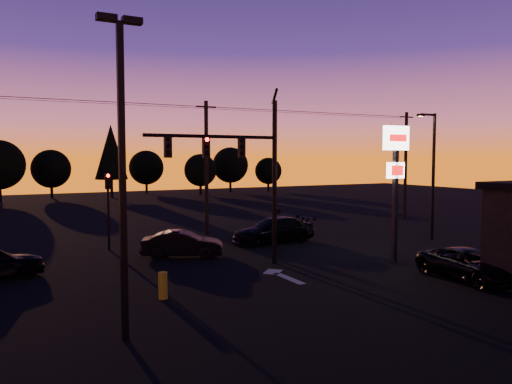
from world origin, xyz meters
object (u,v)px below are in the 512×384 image
traffic_signal_mast (245,164)px  bollard (163,285)px  streetlight (432,170)px  car_right (274,230)px  parking_lot_light (122,157)px  car_mid (182,244)px  pylon_sign (396,164)px  secondary_signal (108,200)px  suv_parked (470,265)px

traffic_signal_mast → bollard: bearing=-146.3°
streetlight → car_right: streetlight is taller
parking_lot_light → streetlight: 23.05m
traffic_signal_mast → car_mid: bearing=118.2°
pylon_sign → secondary_signal: bearing=140.2°
streetlight → suv_parked: size_ratio=1.68×
traffic_signal_mast → car_right: bearing=48.9°
bollard → suv_parked: suv_parked is taller
car_mid → car_right: 6.69m
traffic_signal_mast → streetlight: traffic_signal_mast is taller
bollard → car_right: size_ratio=0.19×
secondary_signal → bollard: size_ratio=4.33×
streetlight → pylon_sign: bearing=-149.9°
car_mid → parking_lot_light: bearing=177.0°
traffic_signal_mast → car_mid: (-1.92, 3.58, -4.24)m
parking_lot_light → streetlight: parking_lot_light is taller
streetlight → suv_parked: streetlight is taller
streetlight → parking_lot_light: bearing=-158.3°
pylon_sign → car_right: pylon_sign is taller
parking_lot_light → pylon_sign: parking_lot_light is taller
streetlight → car_right: (-9.44, 3.72, -3.65)m
car_right → suv_parked: 12.39m
streetlight → suv_parked: bearing=-128.7°
streetlight → bollard: 20.19m
pylon_sign → car_right: bearing=108.2°
suv_parked → car_right: bearing=106.5°
bollard → car_mid: size_ratio=0.24×
bollard → suv_parked: (12.50, -3.40, 0.16)m
pylon_sign → car_mid: bearing=146.0°
pylon_sign → traffic_signal_mast: bearing=160.6°
pylon_sign → car_mid: size_ratio=1.61×
car_mid → suv_parked: (9.24, -10.43, -0.03)m
secondary_signal → pylon_sign: size_ratio=0.64×
car_mid → car_right: bearing=-51.4°
streetlight → car_mid: (-15.93, 2.08, -3.73)m
pylon_sign → bollard: bearing=-175.6°
car_mid → suv_parked: car_mid is taller
parking_lot_light → suv_parked: (14.73, 0.14, -4.61)m
suv_parked → pylon_sign: bearing=96.6°
traffic_signal_mast → parking_lot_light: bearing=-136.6°
car_right → streetlight: bearing=66.4°
traffic_signal_mast → pylon_sign: bearing=-19.4°
parking_lot_light → car_right: size_ratio=1.73×
car_mid → pylon_sign: bearing=-99.6°
streetlight → car_right: bearing=158.5°
traffic_signal_mast → secondary_signal: bearing=123.2°
secondary_signal → suv_parked: bearing=-49.6°
parking_lot_light → car_right: parking_lot_light is taller
streetlight → secondary_signal: bearing=162.4°
parking_lot_light → streetlight: size_ratio=1.14×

